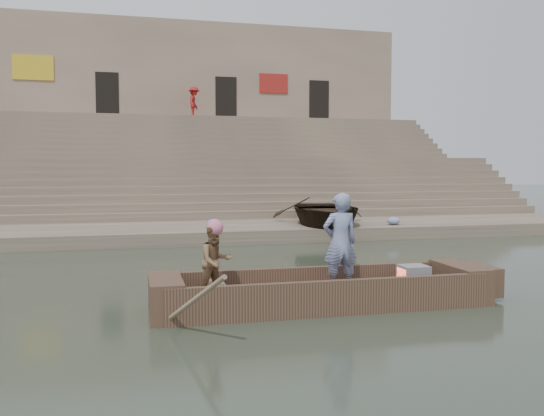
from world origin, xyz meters
name	(u,v)px	position (x,y,z in m)	size (l,w,h in m)	color
ground	(165,292)	(0.00, 0.00, 0.00)	(120.00, 120.00, 0.00)	#2D3729
lower_landing	(152,233)	(0.00, 8.00, 0.20)	(32.00, 4.00, 0.40)	gray
mid_landing	(147,188)	(0.00, 15.50, 1.40)	(32.00, 3.00, 2.80)	gray
upper_landing	(144,163)	(0.00, 22.50, 2.60)	(32.00, 3.00, 5.20)	gray
ghat_steps	(146,179)	(0.00, 17.19, 1.80)	(32.00, 11.00, 5.20)	gray
building_wall	(142,117)	(0.00, 26.50, 5.60)	(32.00, 5.07, 11.20)	tan
main_rowboat	(322,300)	(2.48, -1.73, 0.11)	(5.00, 1.30, 0.22)	brown
rowboat_trim	(334,288)	(2.68, -1.73, 0.31)	(6.04, 2.63, 1.86)	brown
standing_man	(340,242)	(2.83, -1.61, 1.05)	(0.60, 0.40, 1.66)	navy
rowing_man	(215,261)	(0.72, -1.65, 0.81)	(0.58, 0.45, 1.19)	#287942
television	(413,277)	(4.12, -1.73, 0.42)	(0.46, 0.42, 0.40)	gray
beached_rowboat	(325,211)	(5.69, 7.41, 0.87)	(3.26, 4.56, 0.95)	#2D2116
pedestrian	(194,103)	(2.89, 22.53, 6.12)	(1.18, 0.68, 1.83)	maroon
cloth_bundles	(306,222)	(4.94, 7.19, 0.53)	(6.42, 1.12, 0.26)	#3F5999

